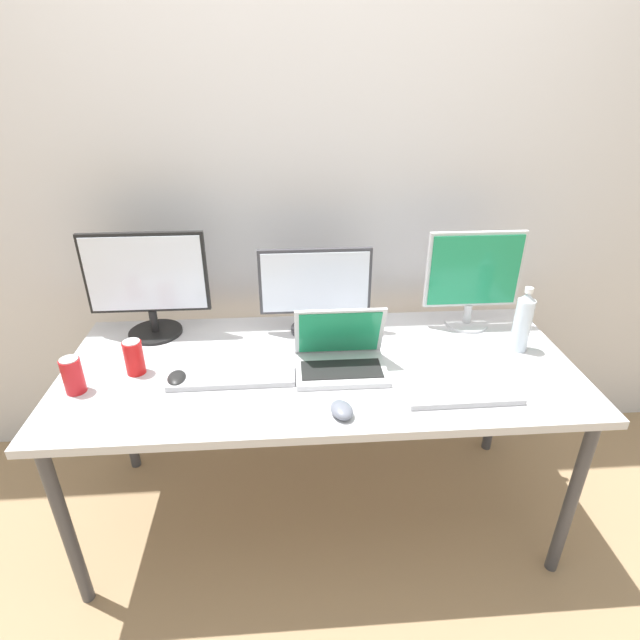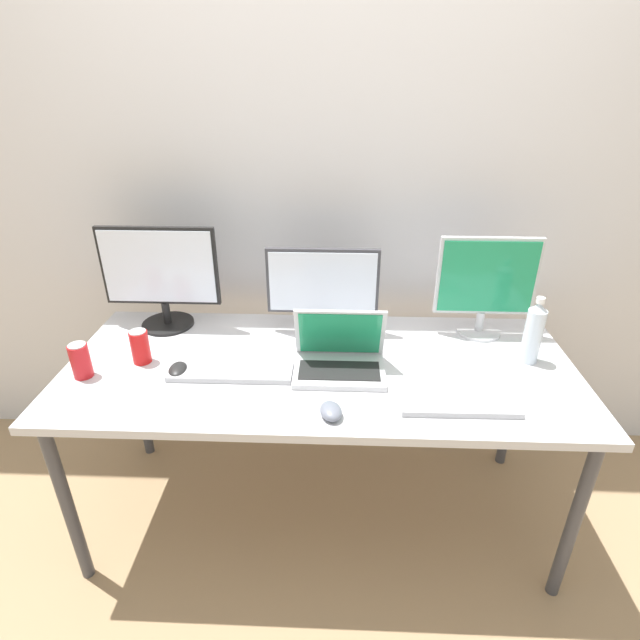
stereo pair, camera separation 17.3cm
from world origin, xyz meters
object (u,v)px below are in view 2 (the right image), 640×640
object	(u,v)px
mouse_by_laptop	(178,370)
monitor_center	(323,289)
monitor_left	(160,275)
laptop_silver	(339,356)
soda_can_near_keyboard	(140,347)
monitor_right	(486,283)
keyboard_main	(459,404)
work_desk	(320,377)
water_bottle	(533,333)
soda_can_by_laptop	(81,361)
keyboard_aux	(231,372)
mouse_by_keyboard	(331,411)

from	to	relation	value
mouse_by_laptop	monitor_center	bearing A→B (deg)	28.50
monitor_left	laptop_silver	size ratio (longest dim) A/B	1.45
mouse_by_laptop	soda_can_near_keyboard	xyz separation A→B (m)	(-0.15, 0.08, 0.05)
monitor_right	keyboard_main	distance (m)	0.57
work_desk	monitor_right	size ratio (longest dim) A/B	4.58
monitor_right	water_bottle	world-z (taller)	monitor_right
soda_can_near_keyboard	soda_can_by_laptop	bearing A→B (deg)	-149.04
monitor_center	keyboard_aux	bearing A→B (deg)	-132.50
monitor_center	keyboard_main	size ratio (longest dim) A/B	1.17
keyboard_aux	work_desk	bearing A→B (deg)	14.08
monitor_left	monitor_right	size ratio (longest dim) A/B	1.16
monitor_right	soda_can_by_laptop	bearing A→B (deg)	-165.55
monitor_right	work_desk	bearing A→B (deg)	-157.33
keyboard_aux	soda_can_near_keyboard	bearing A→B (deg)	167.79
monitor_center	water_bottle	bearing A→B (deg)	-14.97
keyboard_main	water_bottle	bearing A→B (deg)	42.38
mouse_by_laptop	mouse_by_keyboard	bearing A→B (deg)	-27.82
laptop_silver	mouse_by_laptop	distance (m)	0.57
keyboard_aux	soda_can_by_laptop	bearing A→B (deg)	-176.90
monitor_right	water_bottle	size ratio (longest dim) A/B	1.57
laptop_silver	soda_can_near_keyboard	distance (m)	0.72
monitor_left	keyboard_main	bearing A→B (deg)	-25.06
laptop_silver	water_bottle	xyz separation A→B (m)	(0.69, 0.08, 0.06)
work_desk	laptop_silver	world-z (taller)	laptop_silver
monitor_left	water_bottle	world-z (taller)	monitor_left
keyboard_main	mouse_by_laptop	world-z (taller)	mouse_by_laptop
monitor_center	water_bottle	world-z (taller)	monitor_center
keyboard_main	soda_can_by_laptop	size ratio (longest dim) A/B	2.97
monitor_right	soda_can_near_keyboard	size ratio (longest dim) A/B	3.18
keyboard_main	water_bottle	world-z (taller)	water_bottle
laptop_silver	keyboard_aux	xyz separation A→B (m)	(-0.38, -0.05, -0.04)
laptop_silver	mouse_by_keyboard	distance (m)	0.27
water_bottle	soda_can_near_keyboard	bearing A→B (deg)	-177.45
monitor_center	mouse_by_keyboard	xyz separation A→B (m)	(0.05, -0.56, -0.17)
monitor_center	monitor_right	size ratio (longest dim) A/B	1.10
keyboard_aux	mouse_by_keyboard	size ratio (longest dim) A/B	4.56
laptop_silver	monitor_center	bearing A→B (deg)	103.66
laptop_silver	soda_can_by_laptop	world-z (taller)	laptop_silver
monitor_left	soda_can_near_keyboard	world-z (taller)	monitor_left
water_bottle	soda_can_by_laptop	bearing A→B (deg)	-174.04
mouse_by_laptop	water_bottle	distance (m)	1.27
work_desk	monitor_right	bearing A→B (deg)	22.67
monitor_left	soda_can_near_keyboard	size ratio (longest dim) A/B	3.68
laptop_silver	mouse_by_laptop	world-z (taller)	laptop_silver
monitor_left	monitor_center	bearing A→B (deg)	-1.82
laptop_silver	soda_can_near_keyboard	xyz separation A→B (m)	(-0.72, 0.02, 0.01)
monitor_center	mouse_by_laptop	world-z (taller)	monitor_center
water_bottle	soda_can_near_keyboard	xyz separation A→B (m)	(-1.41, -0.06, -0.05)
keyboard_main	mouse_by_laptop	size ratio (longest dim) A/B	3.79
monitor_center	mouse_by_keyboard	bearing A→B (deg)	-85.29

